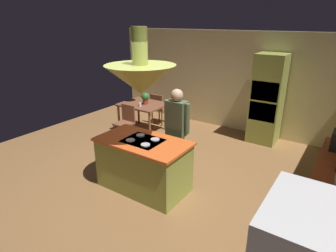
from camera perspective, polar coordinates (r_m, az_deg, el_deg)
name	(u,v)px	position (r m, az deg, el deg)	size (l,w,h in m)	color
ground	(151,182)	(5.29, -3.41, -11.26)	(8.16, 8.16, 0.00)	olive
wall_back	(230,81)	(7.65, 12.50, 8.83)	(6.80, 0.10, 2.55)	beige
kitchen_island	(144,164)	(4.92, -4.95, -7.73)	(1.57, 0.87, 0.93)	#939E42
counter_run_right	(336,196)	(4.74, 30.90, -12.09)	(0.73, 2.22, 0.91)	#939E42
oven_tower	(267,99)	(6.99, 19.42, 5.10)	(0.66, 0.62, 2.10)	#939E42
dining_table	(143,107)	(7.34, -5.02, 3.82)	(1.14, 0.92, 0.76)	brown
person_at_island	(177,127)	(5.11, 1.75, -0.30)	(0.53, 0.22, 1.68)	tan
range_hood	(141,78)	(4.40, -5.56, 9.71)	(1.10, 1.10, 1.00)	#939E42
pendant_light_over_table	(142,60)	(7.09, -5.33, 13.11)	(0.32, 0.32, 0.82)	beige
chair_facing_island	(126,120)	(6.91, -8.52, 1.16)	(0.40, 0.40, 0.87)	brown
chair_by_back_wall	(159,107)	(7.90, -1.88, 3.91)	(0.40, 0.40, 0.87)	brown
potted_plant_on_table	(145,98)	(7.22, -4.61, 5.72)	(0.20, 0.20, 0.30)	#99382D
cup_on_table	(140,105)	(7.08, -5.68, 4.34)	(0.07, 0.07, 0.09)	white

